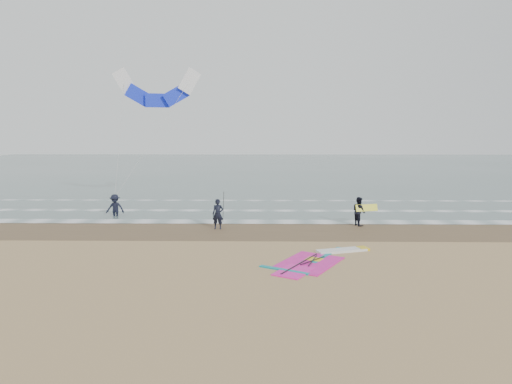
{
  "coord_description": "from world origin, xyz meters",
  "views": [
    {
      "loc": [
        -1.46,
        -17.91,
        5.23
      ],
      "look_at": [
        -1.82,
        5.0,
        2.2
      ],
      "focal_mm": 32.0,
      "sensor_mm": 36.0,
      "label": 1
    }
  ],
  "objects_px": {
    "person_walking": "(359,211)",
    "person_wading": "(115,203)",
    "person_standing": "(218,214)",
    "windsurf_rig": "(319,259)",
    "surf_kite": "(157,91)"
  },
  "relations": [
    {
      "from": "person_standing",
      "to": "surf_kite",
      "type": "distance_m",
      "value": 11.09
    },
    {
      "from": "person_standing",
      "to": "person_walking",
      "type": "distance_m",
      "value": 7.89
    },
    {
      "from": "windsurf_rig",
      "to": "person_wading",
      "type": "xyz_separation_m",
      "value": [
        -11.51,
        9.54,
        0.84
      ]
    },
    {
      "from": "person_standing",
      "to": "person_wading",
      "type": "xyz_separation_m",
      "value": [
        -6.75,
        3.57,
        0.05
      ]
    },
    {
      "from": "surf_kite",
      "to": "person_walking",
      "type": "bearing_deg",
      "value": -25.51
    },
    {
      "from": "windsurf_rig",
      "to": "surf_kite",
      "type": "relative_size",
      "value": 0.58
    },
    {
      "from": "person_walking",
      "to": "person_wading",
      "type": "bearing_deg",
      "value": 59.86
    },
    {
      "from": "windsurf_rig",
      "to": "person_standing",
      "type": "height_order",
      "value": "person_standing"
    },
    {
      "from": "windsurf_rig",
      "to": "person_walking",
      "type": "height_order",
      "value": "person_walking"
    },
    {
      "from": "windsurf_rig",
      "to": "person_walking",
      "type": "relative_size",
      "value": 3.01
    },
    {
      "from": "surf_kite",
      "to": "person_wading",
      "type": "bearing_deg",
      "value": -120.23
    },
    {
      "from": "windsurf_rig",
      "to": "surf_kite",
      "type": "xyz_separation_m",
      "value": [
        -9.49,
        13.01,
        7.93
      ]
    },
    {
      "from": "surf_kite",
      "to": "windsurf_rig",
      "type": "bearing_deg",
      "value": -53.89
    },
    {
      "from": "windsurf_rig",
      "to": "surf_kite",
      "type": "distance_m",
      "value": 17.95
    },
    {
      "from": "person_walking",
      "to": "person_standing",
      "type": "bearing_deg",
      "value": 77.28
    }
  ]
}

